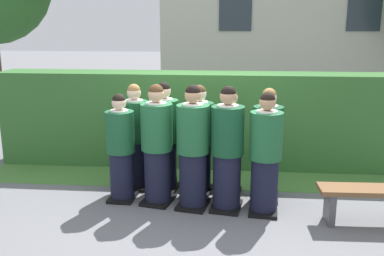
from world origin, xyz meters
name	(u,v)px	position (x,y,z in m)	size (l,w,h in m)	color
ground_plane	(190,205)	(0.00, 0.00, 0.00)	(60.00, 60.00, 0.00)	slate
student_front_row_0	(121,150)	(-1.00, 0.14, 0.73)	(0.40, 0.46, 1.54)	black
student_front_row_1	(157,148)	(-0.47, 0.08, 0.80)	(0.48, 0.55, 1.68)	black
student_front_row_2	(193,150)	(0.04, -0.02, 0.81)	(0.48, 0.55, 1.70)	black
student_front_row_3	(227,152)	(0.50, -0.05, 0.81)	(0.46, 0.56, 1.69)	black
student_front_row_4	(265,157)	(0.99, -0.12, 0.78)	(0.42, 0.50, 1.63)	black
student_rear_row_0	(135,139)	(-0.89, 0.63, 0.76)	(0.42, 0.52, 1.60)	black
student_rear_row_1	(164,140)	(-0.44, 0.56, 0.79)	(0.44, 0.55, 1.65)	black
student_rear_row_2	(199,142)	(0.08, 0.51, 0.77)	(0.43, 0.51, 1.62)	black
student_rear_row_3	(230,146)	(0.53, 0.45, 0.75)	(0.41, 0.48, 1.58)	black
student_rear_row_4	(267,148)	(1.05, 0.34, 0.77)	(0.42, 0.53, 1.61)	black
hedge	(200,119)	(0.00, 1.85, 0.82)	(7.00, 0.70, 1.63)	#33662D
wooden_bench	(375,198)	(2.36, -0.35, 0.35)	(1.41, 0.40, 0.48)	brown
lawn_strip	(196,179)	(0.00, 1.05, 0.00)	(7.00, 0.90, 0.01)	#477A38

